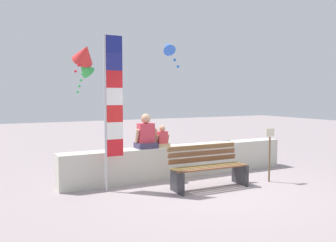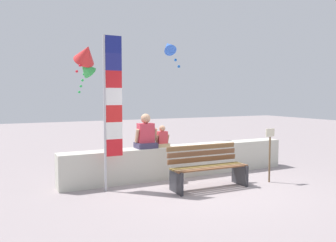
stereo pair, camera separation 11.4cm
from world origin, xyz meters
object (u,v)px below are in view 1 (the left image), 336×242
object	(u,v)px
person_adult	(146,135)
sign_post	(270,150)
person_child	(162,138)
kite_red	(85,54)
park_bench	(208,168)
kite_blue	(168,47)
flag_banner	(111,103)
kite_green	(84,68)

from	to	relation	value
person_adult	sign_post	size ratio (longest dim) A/B	0.65
person_child	kite_red	world-z (taller)	kite_red
park_bench	person_adult	world-z (taller)	person_adult
park_bench	kite_red	bearing A→B (deg)	108.67
kite_blue	sign_post	world-z (taller)	kite_blue
person_adult	kite_red	size ratio (longest dim) A/B	0.79
person_adult	flag_banner	size ratio (longest dim) A/B	0.25
person_child	kite_green	xyz separation A→B (m)	(-1.00, 3.32, 1.82)
person_adult	kite_blue	bearing A→B (deg)	48.28
flag_banner	kite_red	distance (m)	3.99
person_adult	kite_green	size ratio (longest dim) A/B	0.74
kite_blue	kite_red	world-z (taller)	kite_red
person_adult	kite_green	bearing A→B (deg)	100.00
park_bench	kite_green	bearing A→B (deg)	108.35
park_bench	flag_banner	xyz separation A→B (m)	(-1.87, 0.70, 1.36)
park_bench	flag_banner	size ratio (longest dim) A/B	0.54
flag_banner	kite_green	world-z (taller)	flag_banner
person_child	kite_red	distance (m)	4.07
person_adult	person_child	distance (m)	0.43
person_adult	sign_post	distance (m)	2.80
person_child	sign_post	distance (m)	2.44
park_bench	flag_banner	bearing A→B (deg)	159.49
kite_blue	sign_post	xyz separation A→B (m)	(1.06, -2.91, -2.57)
park_bench	person_adult	xyz separation A→B (m)	(-0.91, 1.18, 0.63)
flag_banner	sign_post	bearing A→B (deg)	-15.49
person_adult	kite_red	distance (m)	3.92
person_adult	sign_post	xyz separation A→B (m)	(2.40, -1.41, -0.33)
park_bench	kite_blue	world-z (taller)	kite_blue
flag_banner	kite_blue	distance (m)	3.39
person_adult	flag_banner	xyz separation A→B (m)	(-0.96, -0.48, 0.74)
kite_red	sign_post	bearing A→B (deg)	-57.31
park_bench	kite_green	distance (m)	5.28
person_adult	flag_banner	bearing A→B (deg)	-153.45
kite_red	kite_green	xyz separation A→B (m)	(-0.00, 0.09, -0.43)
kite_red	kite_green	world-z (taller)	kite_red
kite_blue	kite_red	size ratio (longest dim) A/B	0.84
kite_green	kite_red	bearing A→B (deg)	-89.18
person_adult	kite_blue	distance (m)	3.01
park_bench	kite_green	world-z (taller)	kite_green
flag_banner	kite_blue	xyz separation A→B (m)	(2.30, 1.98, 1.50)
kite_blue	person_child	bearing A→B (deg)	-121.58
person_adult	person_child	xyz separation A→B (m)	(0.42, 0.00, -0.11)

